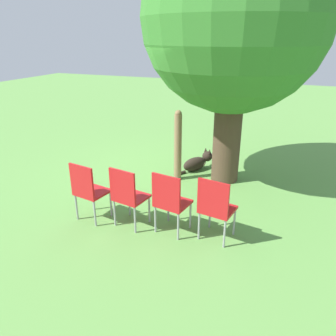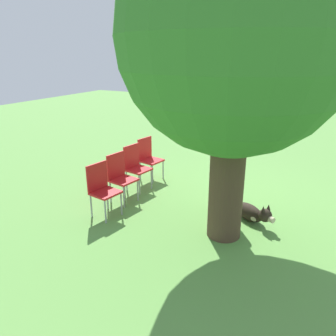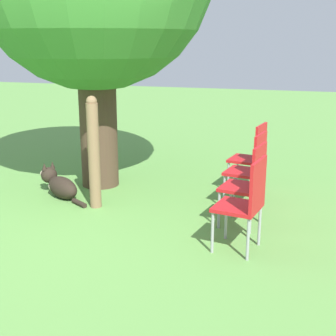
% 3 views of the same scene
% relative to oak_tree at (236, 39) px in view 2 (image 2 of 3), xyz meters
% --- Properties ---
extents(ground_plane, '(30.00, 30.00, 0.00)m').
position_rel_oak_tree_xyz_m(ground_plane, '(0.14, -1.05, -2.91)').
color(ground_plane, '#609947').
extents(oak_tree, '(3.19, 3.19, 4.54)m').
position_rel_oak_tree_xyz_m(oak_tree, '(0.00, 0.00, 0.00)').
color(oak_tree, '#4C3828').
rests_on(oak_tree, ground_plane).
extents(dog, '(0.96, 0.64, 0.42)m').
position_rel_oak_tree_xyz_m(dog, '(-0.30, -0.64, -2.76)').
color(dog, '#2D231C').
rests_on(dog, ground_plane).
extents(fence_post, '(0.14, 0.14, 1.39)m').
position_rel_oak_tree_xyz_m(fence_post, '(0.34, -0.87, -2.21)').
color(fence_post, '#846647').
rests_on(fence_post, ground_plane).
extents(red_chair_0, '(0.49, 0.51, 0.95)m').
position_rel_oak_tree_xyz_m(red_chair_0, '(2.31, -1.59, -2.38)').
color(red_chair_0, red).
rests_on(red_chair_0, ground_plane).
extents(red_chair_1, '(0.49, 0.51, 0.95)m').
position_rel_oak_tree_xyz_m(red_chair_1, '(2.25, -0.95, -2.38)').
color(red_chair_1, red).
rests_on(red_chair_1, ground_plane).
extents(red_chair_2, '(0.49, 0.51, 0.95)m').
position_rel_oak_tree_xyz_m(red_chair_2, '(2.19, -0.32, -2.38)').
color(red_chair_2, red).
rests_on(red_chair_2, ground_plane).
extents(red_chair_3, '(0.49, 0.51, 0.95)m').
position_rel_oak_tree_xyz_m(red_chair_3, '(2.13, 0.32, -2.38)').
color(red_chair_3, red).
rests_on(red_chair_3, ground_plane).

